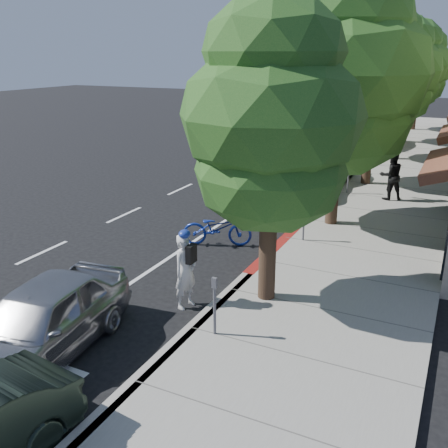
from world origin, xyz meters
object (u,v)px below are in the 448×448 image
Objects in this scene: street_tree_0 at (272,121)px; street_tree_4 at (410,67)px; bicycle at (217,228)px; street_tree_1 at (341,76)px; cyclist at (186,271)px; pedestrian at (391,176)px; dark_suv_far at (356,126)px; white_pickup at (370,135)px; silver_suv at (302,176)px; street_tree_3 at (396,72)px; street_tree_5 at (420,67)px; dark_sedan at (317,168)px; street_tree_2 at (375,75)px; near_car_a at (40,322)px.

street_tree_4 is (-0.00, 24.00, 0.50)m from street_tree_0.
street_tree_1 is at bearing -62.03° from bicycle.
street_tree_0 reaches higher than cyclist.
bicycle is at bearing 27.95° from pedestrian.
street_tree_1 is 19.29m from dark_suv_far.
street_tree_1 reaches higher than cyclist.
street_tree_1 is at bearing -77.84° from white_pickup.
white_pickup is at bearing -115.11° from street_tree_4.
silver_suv is at bearing -25.92° from bicycle.
street_tree_4 reaches higher than street_tree_3.
street_tree_0 is at bearing -90.00° from street_tree_4.
pedestrian is (1.32, -20.18, -3.50)m from street_tree_5.
dark_sedan is 0.74× the size of white_pickup.
street_tree_5 is at bearing -27.48° from bicycle.
street_tree_2 is 16.73m from near_car_a.
cyclist reaches higher than dark_sedan.
near_car_a is (-3.10, -21.95, -3.90)m from street_tree_3.
street_tree_5 is at bearing 90.00° from street_tree_2.
cyclist is (-1.60, -19.00, -3.76)m from street_tree_3.
street_tree_4 is at bearing 90.00° from street_tree_3.
street_tree_4 is 1.03× the size of street_tree_5.
street_tree_4 is at bearing 90.00° from street_tree_2.
near_car_a is 14.47m from pedestrian.
dark_suv_far is (-3.10, 24.60, -3.39)m from street_tree_0.
white_pickup is 3.29× the size of pedestrian.
street_tree_4 reaches higher than dark_sedan.
dark_sedan is (-2.05, 11.43, -3.50)m from street_tree_0.
near_car_a is at bearing -99.43° from silver_suv.
white_pickup is (-1.49, -9.18, -3.69)m from street_tree_5.
dark_suv_far is (-1.50, 25.60, -0.02)m from cyclist.
cyclist reaches higher than silver_suv.
dark_suv_far is (-1.05, 13.17, 0.11)m from dark_sedan.
street_tree_0 is 5.38m from bicycle.
street_tree_3 reaches higher than white_pickup.
cyclist is 11.21m from pedestrian.
street_tree_1 is at bearing -63.34° from dark_sedan.
street_tree_4 is at bearing 75.55° from silver_suv.
pedestrian is (2.92, 10.82, 0.21)m from cyclist.
street_tree_1 is at bearing 38.68° from pedestrian.
street_tree_1 reaches higher than street_tree_4.
cyclist is at bearing -92.95° from street_tree_5.
dark_sedan is (-2.05, -18.57, -3.84)m from street_tree_5.
silver_suv is 2.83× the size of pedestrian.
street_tree_1 is at bearing -90.00° from street_tree_4.
street_tree_1 is at bearing -90.00° from street_tree_5.
street_tree_1 is 1.06× the size of street_tree_4.
street_tree_5 is at bearing 78.12° from silver_suv.
street_tree_1 is 6.01m from silver_suv.
dark_sedan is at bearing 79.77° from near_car_a.
street_tree_5 is at bearing 90.00° from street_tree_1.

